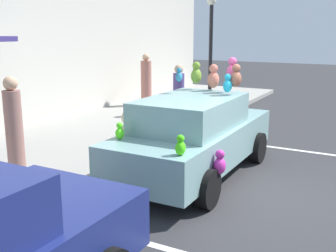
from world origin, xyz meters
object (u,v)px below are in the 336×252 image
(pedestrian_walking_past, at_px, (146,81))
(pedestrian_by_lamp, at_px, (14,130))
(teddy_bear_on_sidewalk, at_px, (127,129))
(pedestrian_near_shopfront, at_px, (179,98))
(plush_covered_car, at_px, (195,134))
(street_lamp_post, at_px, (211,42))

(pedestrian_walking_past, relative_size, pedestrian_by_lamp, 0.99)
(teddy_bear_on_sidewalk, height_order, pedestrian_by_lamp, pedestrian_by_lamp)
(pedestrian_near_shopfront, bearing_deg, pedestrian_walking_past, 45.98)
(plush_covered_car, xyz_separation_m, pedestrian_near_shopfront, (2.98, 1.88, 0.14))
(plush_covered_car, bearing_deg, pedestrian_near_shopfront, 32.22)
(teddy_bear_on_sidewalk, xyz_separation_m, pedestrian_by_lamp, (-2.83, 0.48, 0.52))
(street_lamp_post, xyz_separation_m, pedestrian_by_lamp, (-7.35, 0.63, -1.37))
(teddy_bear_on_sidewalk, height_order, pedestrian_walking_past, pedestrian_walking_past)
(street_lamp_post, bearing_deg, pedestrian_by_lamp, 175.10)
(pedestrian_by_lamp, bearing_deg, plush_covered_car, -52.66)
(teddy_bear_on_sidewalk, bearing_deg, pedestrian_by_lamp, 170.34)
(pedestrian_near_shopfront, bearing_deg, teddy_bear_on_sidewalk, 173.56)
(teddy_bear_on_sidewalk, bearing_deg, plush_covered_car, -111.77)
(teddy_bear_on_sidewalk, distance_m, street_lamp_post, 4.90)
(street_lamp_post, xyz_separation_m, pedestrian_near_shopfront, (-2.38, -0.09, -1.43))
(street_lamp_post, bearing_deg, pedestrian_walking_past, 87.93)
(plush_covered_car, distance_m, pedestrian_by_lamp, 3.28)
(street_lamp_post, relative_size, pedestrian_walking_past, 2.01)
(teddy_bear_on_sidewalk, distance_m, pedestrian_near_shopfront, 2.20)
(teddy_bear_on_sidewalk, xyz_separation_m, street_lamp_post, (4.52, -0.15, 1.88))
(street_lamp_post, bearing_deg, plush_covered_car, -159.80)
(plush_covered_car, height_order, street_lamp_post, street_lamp_post)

